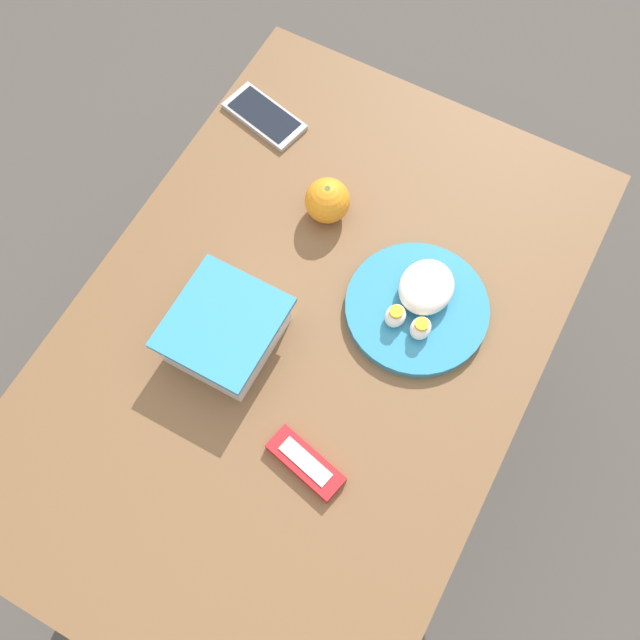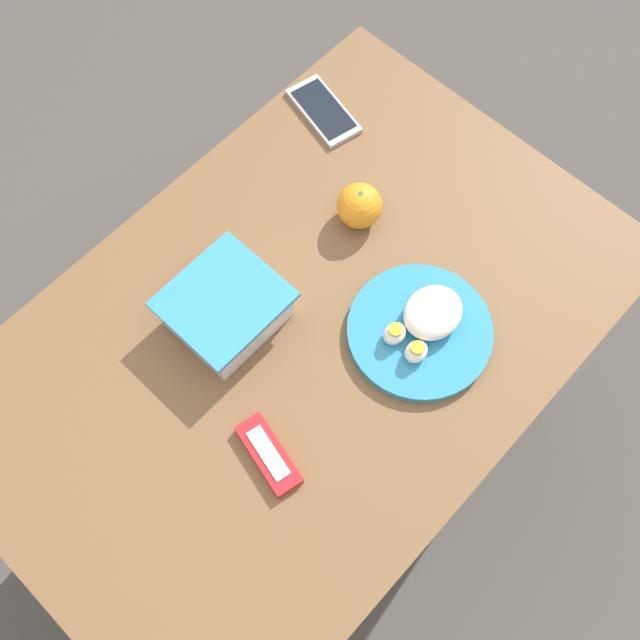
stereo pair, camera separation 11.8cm
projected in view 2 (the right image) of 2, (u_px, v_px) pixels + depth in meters
ground_plane at (308, 446)px, 1.91m from camera, size 10.00×10.00×0.00m
table at (303, 362)px, 1.33m from camera, size 1.09×0.72×0.77m
food_container at (226, 310)px, 1.18m from camera, size 0.18×0.16×0.08m
orange_fruit at (359, 206)px, 1.25m from camera, size 0.08×0.08×0.08m
rice_plate at (422, 327)px, 1.19m from camera, size 0.23×0.23×0.06m
candy_bar at (269, 455)px, 1.12m from camera, size 0.07×0.13×0.02m
cell_phone at (323, 111)px, 1.37m from camera, size 0.10×0.16×0.01m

